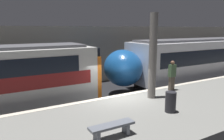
# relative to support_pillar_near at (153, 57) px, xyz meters

# --- Properties ---
(ground_plane) EXTENTS (120.00, 120.00, 0.00)m
(ground_plane) POSITION_rel_support_pillar_near_xyz_m (-1.17, 1.23, -3.10)
(ground_plane) COLOR black
(platform) EXTENTS (40.00, 5.22, 1.06)m
(platform) POSITION_rel_support_pillar_near_xyz_m (-1.17, -1.38, -2.58)
(platform) COLOR slate
(platform) RESTS_ON ground
(station_rear_barrier) EXTENTS (50.00, 0.15, 4.58)m
(station_rear_barrier) POSITION_rel_support_pillar_near_xyz_m (-1.17, 7.99, -0.81)
(station_rear_barrier) COLOR #B2AD9E
(station_rear_barrier) RESTS_ON ground
(support_pillar_near) EXTENTS (0.38, 0.38, 4.11)m
(support_pillar_near) POSITION_rel_support_pillar_near_xyz_m (0.00, 0.00, 0.00)
(support_pillar_near) COLOR slate
(support_pillar_near) RESTS_ON platform
(train_modern) EXTENTS (20.40, 3.09, 3.60)m
(train_modern) POSITION_rel_support_pillar_near_xyz_m (10.12, 3.82, -1.26)
(train_modern) COLOR black
(train_modern) RESTS_ON ground
(person_waiting) EXTENTS (0.38, 0.24, 1.66)m
(person_waiting) POSITION_rel_support_pillar_near_xyz_m (1.82, 0.47, -1.18)
(person_waiting) COLOR #473D33
(person_waiting) RESTS_ON platform
(platform_bench) EXTENTS (1.50, 0.40, 0.45)m
(platform_bench) POSITION_rel_support_pillar_near_xyz_m (-3.71, -2.51, -1.71)
(platform_bench) COLOR slate
(platform_bench) RESTS_ON platform
(trash_bin) EXTENTS (0.44, 0.44, 0.85)m
(trash_bin) POSITION_rel_support_pillar_near_xyz_m (-0.56, -1.85, -1.63)
(trash_bin) COLOR #232328
(trash_bin) RESTS_ON platform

